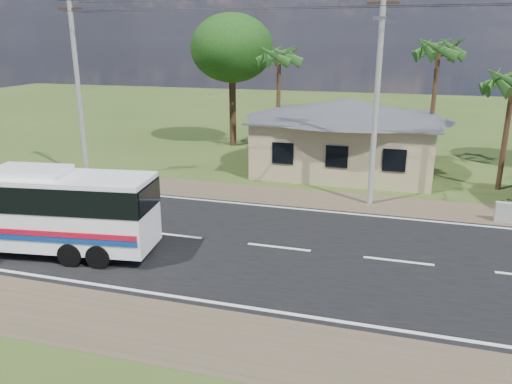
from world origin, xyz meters
The scene contains 9 objects.
ground centered at (0.00, 0.00, 0.00)m, with size 120.00×120.00×0.00m, color #304518.
road centered at (0.00, 0.00, 0.01)m, with size 120.00×16.00×0.03m.
house centered at (1.00, 13.00, 2.64)m, with size 12.40×10.00×5.00m.
utility_poles centered at (2.67, 6.49, 5.77)m, with size 32.80×2.22×11.00m.
palm_mid centered at (6.00, 15.50, 7.16)m, with size 2.80×2.80×8.20m.
palm_far centered at (-4.00, 16.00, 6.68)m, with size 2.80×2.80×7.70m.
tree_behind_house centered at (-8.00, 18.00, 7.12)m, with size 6.00×6.00×9.61m.
coach_bus centered at (-9.51, -3.02, 1.90)m, with size 10.92×3.69×3.33m.
motorcycle centered at (9.53, 7.41, 0.40)m, with size 0.53×1.52×0.80m, color black.
Camera 1 is at (4.17, -17.46, 7.81)m, focal length 35.00 mm.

